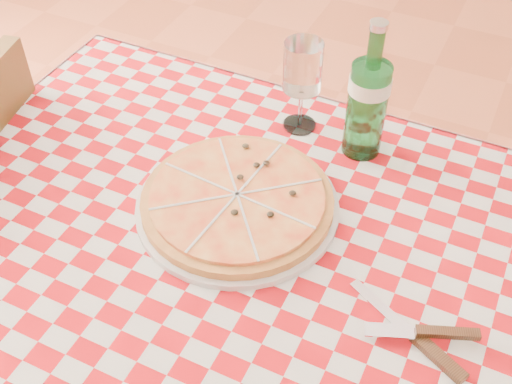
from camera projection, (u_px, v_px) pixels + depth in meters
dining_table at (252, 276)px, 1.20m from camera, size 1.20×0.80×0.75m
tablecloth at (252, 243)px, 1.13m from camera, size 1.30×0.90×0.01m
pizza_plate at (237, 200)px, 1.17m from camera, size 0.41×0.41×0.05m
water_bottle at (369, 91)px, 1.20m from camera, size 0.09×0.09×0.29m
wine_glass at (302, 87)px, 1.29m from camera, size 0.08×0.08×0.20m
cutlery at (415, 333)px, 0.98m from camera, size 0.25×0.21×0.03m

